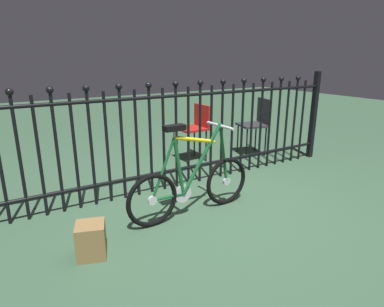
{
  "coord_description": "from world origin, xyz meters",
  "views": [
    {
      "loc": [
        -1.77,
        -2.52,
        1.5
      ],
      "look_at": [
        -0.13,
        0.21,
        0.55
      ],
      "focal_mm": 30.61,
      "sensor_mm": 36.0,
      "label": 1
    }
  ],
  "objects_px": {
    "bicycle": "(192,184)",
    "chair_charcoal": "(257,120)",
    "display_crate": "(91,240)",
    "chair_red": "(195,125)"
  },
  "relations": [
    {
      "from": "chair_red",
      "to": "display_crate",
      "type": "relative_size",
      "value": 3.01
    },
    {
      "from": "bicycle",
      "to": "chair_red",
      "type": "xyz_separation_m",
      "value": [
        0.96,
        1.49,
        0.2
      ]
    },
    {
      "from": "chair_charcoal",
      "to": "display_crate",
      "type": "relative_size",
      "value": 3.2
    },
    {
      "from": "bicycle",
      "to": "chair_charcoal",
      "type": "xyz_separation_m",
      "value": [
        1.95,
        1.27,
        0.22
      ]
    },
    {
      "from": "bicycle",
      "to": "chair_charcoal",
      "type": "relative_size",
      "value": 1.56
    },
    {
      "from": "display_crate",
      "to": "bicycle",
      "type": "bearing_deg",
      "value": 11.11
    },
    {
      "from": "chair_charcoal",
      "to": "bicycle",
      "type": "bearing_deg",
      "value": -146.89
    },
    {
      "from": "chair_red",
      "to": "chair_charcoal",
      "type": "relative_size",
      "value": 0.94
    },
    {
      "from": "chair_red",
      "to": "chair_charcoal",
      "type": "xyz_separation_m",
      "value": [
        0.99,
        -0.22,
        0.01
      ]
    },
    {
      "from": "chair_charcoal",
      "to": "chair_red",
      "type": "bearing_deg",
      "value": 167.45
    }
  ]
}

